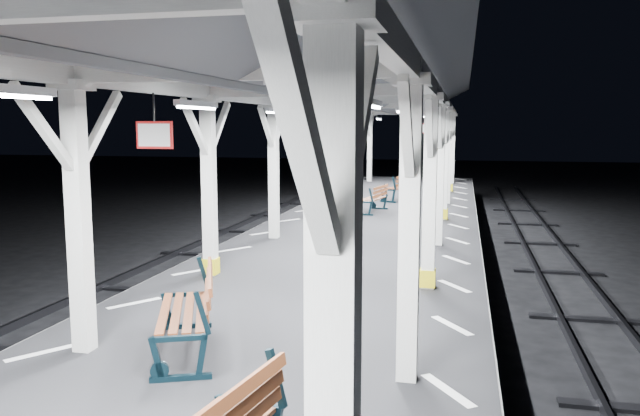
% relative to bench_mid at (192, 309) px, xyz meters
% --- Properties ---
extents(ground, '(120.00, 120.00, 0.00)m').
position_rel_bench_mid_xyz_m(ground, '(0.67, 1.73, -1.54)').
color(ground, black).
rests_on(ground, ground).
extents(platform, '(6.00, 50.00, 1.00)m').
position_rel_bench_mid_xyz_m(platform, '(0.67, 1.73, -1.04)').
color(platform, black).
rests_on(platform, ground).
extents(hazard_stripes_left, '(1.00, 48.00, 0.01)m').
position_rel_bench_mid_xyz_m(hazard_stripes_left, '(-1.78, 1.73, -0.54)').
color(hazard_stripes_left, silver).
rests_on(hazard_stripes_left, platform).
extents(hazard_stripes_right, '(1.00, 48.00, 0.01)m').
position_rel_bench_mid_xyz_m(hazard_stripes_right, '(3.12, 1.73, -0.54)').
color(hazard_stripes_right, silver).
rests_on(hazard_stripes_right, platform).
extents(track_left, '(2.20, 60.00, 0.16)m').
position_rel_bench_mid_xyz_m(track_left, '(-4.33, 1.73, -1.46)').
color(track_left, '#2D2D33').
rests_on(track_left, ground).
extents(canopy, '(5.40, 49.00, 4.65)m').
position_rel_bench_mid_xyz_m(canopy, '(0.67, 1.71, 3.02)').
color(canopy, silver).
rests_on(canopy, platform).
extents(bench_mid, '(1.36, 1.99, 1.02)m').
position_rel_bench_mid_xyz_m(bench_mid, '(0.00, 0.00, 0.00)').
color(bench_mid, black).
rests_on(bench_mid, platform).
extents(bench_far, '(0.86, 1.68, 0.87)m').
position_rel_bench_mid_xyz_m(bench_far, '(0.48, 12.83, -0.08)').
color(bench_far, black).
rests_on(bench_far, platform).
extents(bench_extra, '(1.28, 1.88, 0.96)m').
position_rel_bench_mid_xyz_m(bench_extra, '(1.02, 16.23, -0.03)').
color(bench_extra, black).
rests_on(bench_extra, platform).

